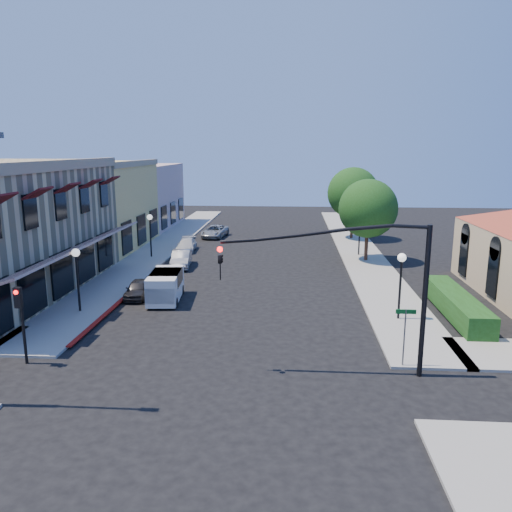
# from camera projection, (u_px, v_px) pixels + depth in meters

# --- Properties ---
(ground) EXTENTS (120.00, 120.00, 0.00)m
(ground) POSITION_uv_depth(u_px,v_px,m) (212.00, 387.00, 18.71)
(ground) COLOR black
(ground) RESTS_ON ground
(sidewalk_left) EXTENTS (3.50, 50.00, 0.12)m
(sidewalk_left) POSITION_uv_depth(u_px,v_px,m) (164.00, 246.00, 45.64)
(sidewalk_left) COLOR gray
(sidewalk_left) RESTS_ON ground
(sidewalk_right) EXTENTS (3.50, 50.00, 0.12)m
(sidewalk_right) POSITION_uv_depth(u_px,v_px,m) (357.00, 248.00, 44.40)
(sidewalk_right) COLOR gray
(sidewalk_right) RESTS_ON ground
(curb_red_strip) EXTENTS (0.25, 10.00, 0.06)m
(curb_red_strip) POSITION_uv_depth(u_px,v_px,m) (109.00, 314.00, 27.00)
(curb_red_strip) COLOR maroon
(curb_red_strip) RESTS_ON ground
(yellow_stucco_building) EXTENTS (10.00, 12.00, 7.60)m
(yellow_stucco_building) POSITION_uv_depth(u_px,v_px,m) (85.00, 205.00, 44.35)
(yellow_stucco_building) COLOR tan
(yellow_stucco_building) RESTS_ON ground
(pink_stucco_building) EXTENTS (10.00, 12.00, 7.00)m
(pink_stucco_building) POSITION_uv_depth(u_px,v_px,m) (128.00, 196.00, 56.12)
(pink_stucco_building) COLOR #BD948F
(pink_stucco_building) RESTS_ON ground
(hedge) EXTENTS (1.40, 8.00, 1.10)m
(hedge) POSITION_uv_depth(u_px,v_px,m) (455.00, 316.00, 26.66)
(hedge) COLOR #1A3F12
(hedge) RESTS_ON ground
(street_tree_a) EXTENTS (4.56, 4.56, 6.48)m
(street_tree_a) POSITION_uv_depth(u_px,v_px,m) (368.00, 209.00, 38.65)
(street_tree_a) COLOR #352115
(street_tree_a) RESTS_ON ground
(street_tree_b) EXTENTS (4.94, 4.94, 7.02)m
(street_tree_b) POSITION_uv_depth(u_px,v_px,m) (353.00, 193.00, 48.33)
(street_tree_b) COLOR #352115
(street_tree_b) RESTS_ON ground
(signal_mast_arm) EXTENTS (8.01, 0.39, 6.00)m
(signal_mast_arm) POSITION_uv_depth(u_px,v_px,m) (369.00, 274.00, 18.89)
(signal_mast_arm) COLOR black
(signal_mast_arm) RESTS_ON ground
(secondary_signal) EXTENTS (0.28, 0.42, 3.32)m
(secondary_signal) POSITION_uv_depth(u_px,v_px,m) (20.00, 311.00, 20.16)
(secondary_signal) COLOR black
(secondary_signal) RESTS_ON ground
(street_name_sign) EXTENTS (0.80, 0.06, 2.50)m
(street_name_sign) POSITION_uv_depth(u_px,v_px,m) (405.00, 328.00, 19.97)
(street_name_sign) COLOR #595B5E
(street_name_sign) RESTS_ON ground
(lamppost_left_near) EXTENTS (0.44, 0.44, 3.57)m
(lamppost_left_near) POSITION_uv_depth(u_px,v_px,m) (77.00, 264.00, 26.53)
(lamppost_left_near) COLOR black
(lamppost_left_near) RESTS_ON ground
(lamppost_left_far) EXTENTS (0.44, 0.44, 3.57)m
(lamppost_left_far) POSITION_uv_depth(u_px,v_px,m) (150.00, 225.00, 40.18)
(lamppost_left_far) COLOR black
(lamppost_left_far) RESTS_ON ground
(lamppost_right_near) EXTENTS (0.44, 0.44, 3.57)m
(lamppost_right_near) POSITION_uv_depth(u_px,v_px,m) (401.00, 269.00, 25.33)
(lamppost_right_near) COLOR black
(lamppost_right_near) RESTS_ON ground
(lamppost_right_far) EXTENTS (0.44, 0.44, 3.57)m
(lamppost_right_far) POSITION_uv_depth(u_px,v_px,m) (360.00, 223.00, 40.93)
(lamppost_right_far) COLOR black
(lamppost_right_far) RESTS_ON ground
(white_van) EXTENTS (1.98, 3.96, 1.70)m
(white_van) POSITION_uv_depth(u_px,v_px,m) (165.00, 285.00, 29.05)
(white_van) COLOR silver
(white_van) RESTS_ON ground
(parked_car_a) EXTENTS (1.43, 3.20, 1.07)m
(parked_car_a) POSITION_uv_depth(u_px,v_px,m) (138.00, 289.00, 29.81)
(parked_car_a) COLOR black
(parked_car_a) RESTS_ON ground
(parked_car_b) EXTENTS (1.75, 3.90, 1.24)m
(parked_car_b) POSITION_uv_depth(u_px,v_px,m) (181.00, 259.00, 37.48)
(parked_car_b) COLOR gray
(parked_car_b) RESTS_ON ground
(parked_car_c) EXTENTS (1.72, 3.72, 1.05)m
(parked_car_c) POSITION_uv_depth(u_px,v_px,m) (187.00, 245.00, 43.41)
(parked_car_c) COLOR beige
(parked_car_c) RESTS_ON ground
(parked_car_d) EXTENTS (2.55, 4.54, 1.20)m
(parked_car_d) POSITION_uv_depth(u_px,v_px,m) (215.00, 231.00, 50.12)
(parked_car_d) COLOR #989B9D
(parked_car_d) RESTS_ON ground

